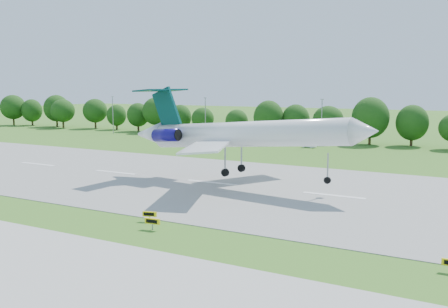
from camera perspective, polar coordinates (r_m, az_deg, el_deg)
The scene contains 9 objects.
ground at distance 49.96m, azimuth 4.24°, elevation -10.31°, with size 600.00×600.00×0.00m, color #34641A.
runway at distance 72.71m, azimuth 12.42°, elevation -4.68°, with size 400.00×45.00×0.08m, color gray.
tree_line at distance 137.04m, azimuth 20.37°, elevation 3.40°, with size 288.40×8.40×10.40m.
light_poles at distance 127.57m, azimuth 18.61°, elevation 3.26°, with size 175.90×0.25×12.19m.
airliner at distance 77.48m, azimuth 1.17°, elevation 2.37°, with size 42.50×30.80×13.68m.
taxi_sign_left at distance 55.06m, azimuth -8.19°, elevation -7.63°, with size 1.82×0.41×1.27m.
taxi_sign_centre at distance 58.30m, azimuth -8.50°, elevation -6.83°, with size 1.69×0.64×1.19m.
service_vehicle_a at distance 128.12m, azimuth 9.66°, elevation 1.01°, with size 1.35×3.87×1.27m, color white.
service_vehicle_b at distance 140.89m, azimuth -0.44°, elevation 1.70°, with size 1.37×3.41×1.16m, color silver.
Camera 1 is at (19.46, -43.33, 15.50)m, focal length 40.00 mm.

